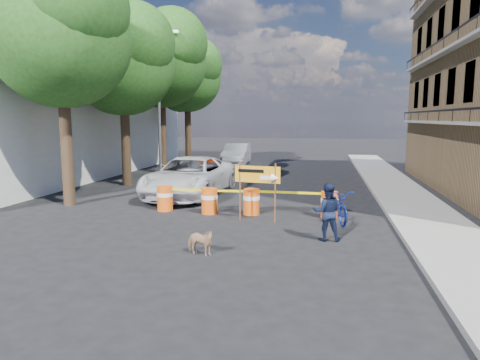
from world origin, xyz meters
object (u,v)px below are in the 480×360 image
at_px(barrel_mid_right, 251,201).
at_px(barrel_far_left, 165,198).
at_px(sedan_silver, 237,154).
at_px(bicycle, 338,190).
at_px(detour_sign, 263,179).
at_px(suv_white, 190,177).
at_px(sedan_red, 205,171).
at_px(barrel_mid_left, 209,200).
at_px(pedestrian, 327,212).
at_px(dog, 200,242).
at_px(barrel_far_right, 329,204).

bearing_deg(barrel_mid_right, barrel_far_left, 179.85).
bearing_deg(sedan_silver, bicycle, -71.33).
relative_size(detour_sign, suv_white, 0.32).
distance_m(detour_sign, sedan_red, 8.53).
relative_size(barrel_mid_right, sedan_red, 0.22).
bearing_deg(bicycle, barrel_far_left, 160.12).
bearing_deg(bicycle, detour_sign, 178.52).
distance_m(barrel_far_left, sedan_red, 6.43).
height_order(barrel_mid_left, sedan_silver, sedan_silver).
bearing_deg(detour_sign, sedan_silver, 112.41).
distance_m(barrel_far_left, bicycle, 6.13).
height_order(pedestrian, sedan_red, pedestrian).
bearing_deg(barrel_mid_right, dog, -96.14).
bearing_deg(barrel_far_left, detour_sign, -16.02).
xyz_separation_m(dog, sedan_red, (-2.96, 11.09, 0.36)).
distance_m(barrel_mid_right, sedan_red, 7.30).
bearing_deg(dog, sedan_silver, 24.66).
xyz_separation_m(barrel_mid_left, pedestrian, (4.03, -2.61, 0.33)).
height_order(barrel_mid_left, barrel_far_right, same).
distance_m(pedestrian, sedan_silver, 19.30).
distance_m(barrel_far_left, barrel_mid_right, 3.18).
bearing_deg(barrel_far_right, bicycle, -64.97).
distance_m(pedestrian, bicycle, 2.30).
bearing_deg(sedan_silver, detour_sign, -79.32).
xyz_separation_m(barrel_far_left, detour_sign, (3.74, -1.07, 0.94)).
bearing_deg(detour_sign, sedan_red, 126.30).
height_order(barrel_mid_right, dog, barrel_mid_right).
height_order(suv_white, sedan_silver, suv_white).
height_order(barrel_far_left, barrel_mid_left, same).
relative_size(dog, suv_white, 0.13).
bearing_deg(barrel_far_left, bicycle, -4.79).
distance_m(barrel_mid_right, sedan_silver, 15.94).
bearing_deg(barrel_mid_left, suv_white, 118.22).
bearing_deg(barrel_mid_left, pedestrian, -32.95).
bearing_deg(sedan_red, suv_white, -90.88).
bearing_deg(sedan_red, detour_sign, -67.05).
xyz_separation_m(barrel_far_left, barrel_far_right, (5.84, -0.00, 0.00)).
distance_m(barrel_far_left, dog, 5.39).
xyz_separation_m(pedestrian, bicycle, (0.34, 2.26, 0.24)).
bearing_deg(barrel_far_right, sedan_silver, 112.19).
xyz_separation_m(bicycle, dog, (-3.40, -4.17, -0.70)).
distance_m(barrel_mid_right, barrel_far_right, 2.66).
distance_m(barrel_mid_left, bicycle, 4.42).
relative_size(barrel_mid_right, detour_sign, 0.47).
bearing_deg(barrel_far_left, sedan_red, 92.44).
relative_size(barrel_mid_left, detour_sign, 0.47).
xyz_separation_m(detour_sign, sedan_red, (-4.02, 7.49, -0.72)).
relative_size(barrel_far_left, bicycle, 0.44).
bearing_deg(barrel_far_left, pedestrian, -25.75).
distance_m(pedestrian, dog, 3.63).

